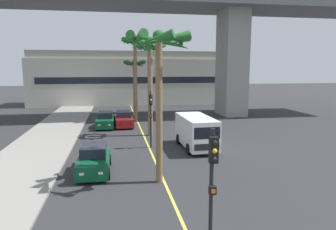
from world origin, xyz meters
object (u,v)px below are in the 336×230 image
Objects in this scene: car_queue_second at (124,119)px; palm_tree_far_median at (159,54)px; traffic_light_median_far at (151,112)px; car_queue_front at (106,120)px; car_queue_third at (94,160)px; palm_tree_mid_median at (135,52)px; palm_tree_farthest_median at (135,72)px; palm_tree_near_median at (150,61)px; traffic_light_median_near at (212,179)px; delivery_van at (196,131)px.

palm_tree_far_median is at bearing -85.17° from car_queue_second.
palm_tree_far_median reaches higher than traffic_light_median_far.
palm_tree_far_median reaches higher than car_queue_front.
palm_tree_mid_median is (3.53, 16.58, 6.87)m from car_queue_third.
car_queue_front is 11.18m from palm_tree_farthest_median.
palm_tree_farthest_median reaches higher than car_queue_second.
palm_tree_far_median is at bearing -94.08° from palm_tree_near_median.
car_queue_third is at bearing -114.74° from palm_tree_near_median.
car_queue_second is at bearing 7.54° from car_queue_front.
palm_tree_near_median reaches higher than traffic_light_median_near.
palm_tree_near_median is (-2.84, 4.98, 5.17)m from delivery_van.
car_queue_third is 6.57m from traffic_light_median_far.
palm_tree_far_median is (-0.07, -18.71, -1.03)m from palm_tree_mid_median.
traffic_light_median_near is 32.53m from palm_tree_farthest_median.
car_queue_front is 17.14m from palm_tree_far_median.
palm_tree_mid_median reaches higher than palm_tree_near_median.
delivery_van is 0.76× the size of palm_tree_farthest_median.
delivery_van is at bearing -73.76° from palm_tree_mid_median.
palm_tree_farthest_median reaches higher than traffic_light_median_near.
palm_tree_near_median is at bearing -84.21° from palm_tree_mid_median.
traffic_light_median_near is 18.92m from palm_tree_near_median.
palm_tree_far_median is (-0.81, -11.40, 0.10)m from palm_tree_near_median.
palm_tree_near_median reaches higher than delivery_van.
traffic_light_median_near is at bearing -103.07° from delivery_van.
traffic_light_median_far reaches higher than car_queue_third.
traffic_light_median_near is at bearing -89.05° from palm_tree_mid_median.
delivery_van is at bearing -11.40° from traffic_light_median_far.
traffic_light_median_near reaches higher than delivery_van.
delivery_van reaches higher than car_queue_second.
palm_tree_near_median is at bearing -64.96° from car_queue_second.
palm_tree_near_median reaches higher than car_queue_third.
car_queue_third is 0.98× the size of traffic_light_median_near.
car_queue_third is 23.94m from palm_tree_farthest_median.
car_queue_third is 0.98× the size of traffic_light_median_far.
car_queue_front is 0.99× the size of traffic_light_median_near.
car_queue_front is at bearing 125.98° from delivery_van.
palm_tree_near_median reaches higher than palm_tree_far_median.
car_queue_front and car_queue_third have the same top height.
car_queue_second is 23.34m from traffic_light_median_near.
car_queue_second is at bearing 115.04° from palm_tree_near_median.
delivery_van is at bearing -60.33° from palm_tree_near_median.
traffic_light_median_far is at bearing -67.96° from car_queue_front.
palm_tree_farthest_median is (1.79, 9.24, 4.71)m from car_queue_second.
traffic_light_median_far reaches higher than car_queue_second.
traffic_light_median_near is at bearing -89.48° from traffic_light_median_far.
car_queue_front is 9.61m from traffic_light_median_far.
car_queue_second is (1.80, 0.24, 0.00)m from car_queue_front.
car_queue_front is at bearing 88.74° from car_queue_third.
palm_tree_farthest_median is (0.06, 18.19, 2.72)m from traffic_light_median_far.
traffic_light_median_near is (3.66, -22.94, 1.99)m from car_queue_front.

